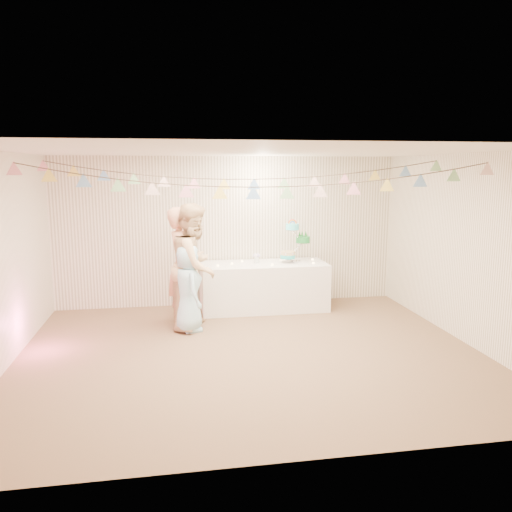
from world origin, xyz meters
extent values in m
plane|color=brown|center=(0.00, 0.00, 0.00)|extent=(6.00, 6.00, 0.00)
plane|color=silver|center=(0.00, 0.00, 2.60)|extent=(6.00, 6.00, 0.00)
plane|color=white|center=(0.00, 2.50, 1.30)|extent=(6.00, 6.00, 0.00)
plane|color=white|center=(0.00, -2.50, 1.30)|extent=(6.00, 6.00, 0.00)
plane|color=white|center=(3.00, 0.00, 1.30)|extent=(5.00, 5.00, 0.00)
cube|color=white|center=(0.54, 2.03, 0.40)|extent=(2.13, 0.85, 0.80)
cylinder|color=white|center=(-0.10, 1.98, 0.76)|extent=(0.34, 0.34, 0.02)
imported|color=tan|center=(-0.84, 1.41, 0.91)|extent=(0.45, 0.67, 1.82)
imported|color=#DCB787|center=(-0.66, 1.25, 0.94)|extent=(1.01, 1.12, 1.89)
imported|color=#B4E8FF|center=(-0.77, 1.07, 0.65)|extent=(0.56, 0.72, 1.30)
cylinder|color=#FFD88C|center=(-0.26, 1.88, 0.81)|extent=(0.04, 0.04, 0.03)
cylinder|color=#FFD88C|center=(0.19, 2.21, 0.81)|extent=(0.04, 0.04, 0.03)
cylinder|color=#FFD88C|center=(0.64, 1.81, 0.81)|extent=(0.04, 0.04, 0.03)
cylinder|color=#FFD88C|center=(0.89, 2.25, 0.81)|extent=(0.04, 0.04, 0.03)
cylinder|color=#FFD88C|center=(1.36, 1.85, 0.81)|extent=(0.04, 0.04, 0.03)
cylinder|color=#FFD88C|center=(1.44, 2.18, 0.81)|extent=(0.04, 0.04, 0.03)
cylinder|color=#FFD88C|center=(0.00, 2.03, 0.81)|extent=(0.04, 0.04, 0.03)
camera|label=1|loc=(-0.97, -6.16, 2.40)|focal=35.00mm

